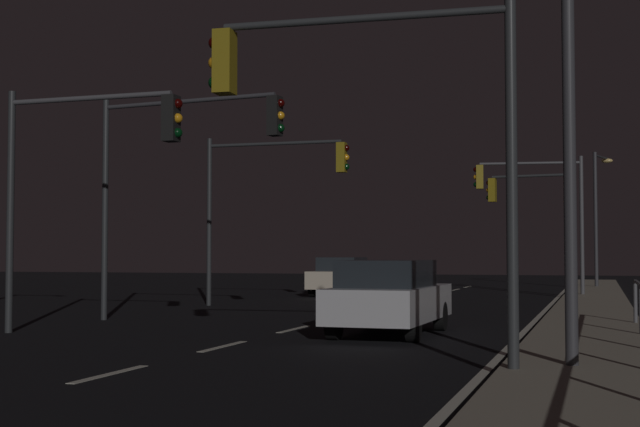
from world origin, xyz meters
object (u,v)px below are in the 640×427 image
traffic_light_far_center (370,104)px  traffic_light_near_left (534,197)px  traffic_light_mid_left (269,185)px  street_lamp_mid_block (582,25)px  street_lamp_far_end (598,204)px  traffic_light_far_left (531,207)px  traffic_light_far_right (178,157)px  car (389,296)px  car_oncoming (341,276)px  traffic_light_mid_right (84,159)px

traffic_light_far_center → traffic_light_near_left: 24.14m
traffic_light_mid_left → street_lamp_mid_block: 17.60m
traffic_light_far_center → street_lamp_far_end: bearing=84.9°
traffic_light_far_left → street_lamp_far_end: size_ratio=0.75×
traffic_light_mid_left → traffic_light_far_right: size_ratio=0.96×
traffic_light_far_center → street_lamp_mid_block: 3.19m
traffic_light_far_center → car: bearing=100.4°
car_oncoming → traffic_light_mid_left: (-0.07, -8.37, 3.14)m
street_lamp_mid_block → car: bearing=126.8°
street_lamp_far_end → street_lamp_mid_block: size_ratio=0.81×
traffic_light_far_left → street_lamp_far_end: bearing=75.5°
traffic_light_far_left → traffic_light_mid_right: 21.52m
traffic_light_mid_left → street_lamp_far_end: 21.57m
car → traffic_light_mid_left: 11.30m
traffic_light_mid_right → street_lamp_far_end: bearing=70.8°
traffic_light_mid_right → street_lamp_far_end: (10.36, 29.82, 0.45)m
traffic_light_mid_right → traffic_light_far_right: bearing=84.8°
car_oncoming → street_lamp_mid_block: 25.20m
traffic_light_far_center → traffic_light_far_left: bearing=88.7°
car → traffic_light_mid_right: 7.08m
traffic_light_mid_left → street_lamp_far_end: (10.25, 18.98, 0.21)m
car_oncoming → traffic_light_mid_left: bearing=-90.5°
street_lamp_mid_block → traffic_light_far_center: bearing=-166.8°
traffic_light_far_right → traffic_light_mid_right: traffic_light_far_right is taller
traffic_light_far_left → traffic_light_far_right: 17.91m
traffic_light_far_left → traffic_light_far_center: 24.27m
traffic_light_near_left → traffic_light_mid_right: 21.44m
traffic_light_near_left → traffic_light_mid_right: size_ratio=1.03×
car → street_lamp_far_end: 28.49m
car → traffic_light_mid_left: traffic_light_mid_left is taller
car_oncoming → traffic_light_far_left: traffic_light_far_left is taller
traffic_light_far_left → traffic_light_mid_left: 12.01m
car_oncoming → street_lamp_far_end: 15.08m
traffic_light_mid_left → traffic_light_near_left: bearing=49.2°
car_oncoming → traffic_light_far_center: (7.11, -23.43, 3.01)m
car_oncoming → street_lamp_far_end: street_lamp_far_end is taller
traffic_light_near_left → traffic_light_far_right: bearing=-115.2°
traffic_light_far_right → traffic_light_mid_right: 3.81m
traffic_light_far_center → traffic_light_mid_right: (-7.30, 4.22, -0.12)m
traffic_light_near_left → street_lamp_far_end: size_ratio=0.83×
street_lamp_mid_block → street_lamp_far_end: bearing=89.7°
traffic_light_far_left → traffic_light_near_left: traffic_light_near_left is taller
car_oncoming → traffic_light_far_center: size_ratio=0.86×
car_oncoming → street_lamp_mid_block: street_lamp_mid_block is taller
traffic_light_far_right → street_lamp_far_end: street_lamp_far_end is taller
traffic_light_far_left → traffic_light_far_right: (-7.49, -16.26, 0.53)m
traffic_light_far_left → traffic_light_mid_right: traffic_light_mid_right is taller
traffic_light_near_left → street_lamp_far_end: 10.21m
traffic_light_near_left → street_lamp_mid_block: (2.27, -23.45, 0.95)m
car → street_lamp_mid_block: size_ratio=0.54×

